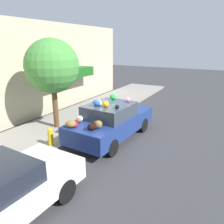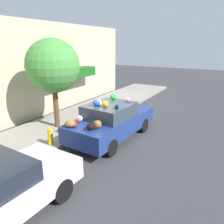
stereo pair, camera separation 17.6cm
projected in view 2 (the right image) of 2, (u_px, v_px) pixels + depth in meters
The scene contains 6 objects.
ground_plane at pixel (111, 137), 9.48m from camera, with size 60.00×60.00×0.00m, color #38383A.
sidewalk_curb at pixel (63, 125), 10.74m from camera, with size 24.00×3.20×0.15m.
building_facade at pixel (30, 72), 11.22m from camera, with size 18.00×1.20×5.05m.
street_tree at pixel (53, 66), 9.50m from camera, with size 2.35×2.35×3.99m.
fire_hydrant at pixel (50, 136), 8.38m from camera, with size 0.20×0.20×0.70m.
art_car at pixel (111, 120), 9.16m from camera, with size 4.46×2.10×1.83m.
Camera 2 is at (-7.53, -4.40, 3.89)m, focal length 35.00 mm.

